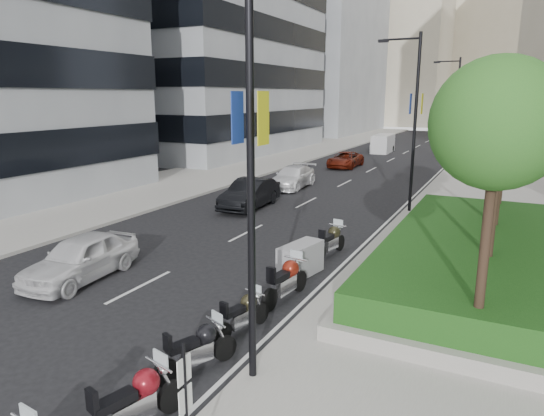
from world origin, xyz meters
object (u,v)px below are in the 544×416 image
Objects in this scene: motorcycle_4 at (286,280)px; car_a at (81,258)px; lamp_post_1 at (412,115)px; car_b at (250,194)px; parking_sign at (186,405)px; car_c at (293,177)px; motorcycle_2 at (198,348)px; motorcycle_5 at (300,260)px; motorcycle_3 at (243,313)px; motorcycle_6 at (331,241)px; car_d at (345,160)px; motorcycle_1 at (136,402)px; delivery_van at (383,144)px; lamp_post_2 at (454,107)px; lamp_post_0 at (243,146)px.

car_a is at bearing 109.07° from motorcycle_4.
motorcycle_4 is 7.00m from car_a.
lamp_post_1 is 1.88× the size of car_b.
parking_sign is 0.56× the size of car_a.
car_c is at bearing 89.74° from car_b.
motorcycle_2 is 1.04× the size of motorcycle_5.
parking_sign is at bearing -67.10° from car_b.
motorcycle_6 reaches higher than motorcycle_3.
motorcycle_3 is at bearing -172.07° from motorcycle_6.
motorcycle_4 is at bearing -75.77° from car_d.
motorcycle_1 is (-0.96, -19.37, -4.45)m from lamp_post_1.
motorcycle_1 is 0.50× the size of delivery_van.
car_a reaches higher than motorcycle_1.
car_a is (-7.83, -14.31, -4.31)m from lamp_post_1.
car_d is at bearing -155.89° from lamp_post_2.
motorcycle_6 is (-0.20, 4.54, -0.04)m from motorcycle_4.
delivery_van is (-7.89, 8.69, -4.19)m from lamp_post_2.
motorcycle_3 is at bearing -77.12° from car_d.
lamp_post_2 is 38.18m from parking_sign.
motorcycle_1 is 0.51× the size of car_a.
car_a is 0.91× the size of car_c.
lamp_post_0 is 5.13m from motorcycle_1.
motorcycle_2 is 4.39m from motorcycle_4.
motorcycle_6 is (-0.07, 6.90, 0.06)m from motorcycle_3.
motorcycle_1 is 1.12× the size of motorcycle_2.
parking_sign reaches higher than car_b.
lamp_post_0 is at bearing -164.91° from motorcycle_6.
motorcycle_6 is 8.81m from car_b.
motorcycle_4 is at bearing 102.91° from parking_sign.
car_b is (-7.91, -2.59, -4.28)m from lamp_post_1.
motorcycle_5 is 0.87× the size of motorcycle_6.
car_a is 18.21m from car_c.
parking_sign is at bearing -77.67° from lamp_post_0.
motorcycle_6 is 14.07m from car_c.
car_c is 10.51m from car_d.
car_c is (-7.15, 21.11, 0.14)m from motorcycle_2.
delivery_van is at bearing 89.01° from car_d.
motorcycle_6 is 0.49× the size of delivery_van.
car_c is (-6.85, 14.65, 0.15)m from motorcycle_5.
car_a is (-8.49, 5.69, -0.70)m from parking_sign.
lamp_post_1 is at bearing 3.09° from motorcycle_5.
motorcycle_5 is 10.44m from car_b.
motorcycle_5 is at bearing 18.12° from motorcycle_1.
delivery_van is (-6.93, 46.06, 0.26)m from motorcycle_1.
motorcycle_6 is (0.22, 2.48, 0.04)m from motorcycle_5.
car_b is 6.49m from car_c.
motorcycle_6 is at bearing -43.55° from car_b.
motorcycle_3 is 0.88× the size of motorcycle_6.
motorcycle_4 is (0.12, 4.39, 0.07)m from motorcycle_2.
motorcycle_2 is 6.46m from motorcycle_5.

